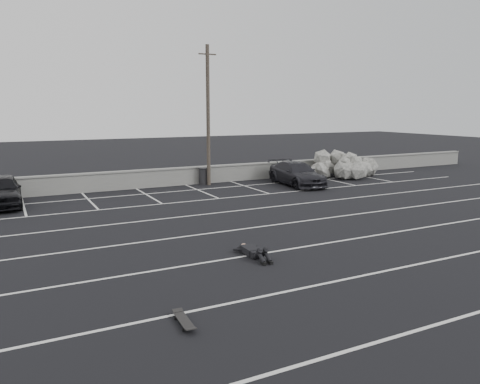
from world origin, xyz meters
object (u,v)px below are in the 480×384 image
trash_bin (204,176)px  car_right (297,174)px  riprap_pile (345,169)px  car_left (1,191)px  utility_pole (208,116)px  skateboard (184,321)px  person (250,247)px

trash_bin → car_right: bearing=-29.9°
riprap_pile → car_right: bearing=-163.5°
car_right → trash_bin: (-4.86, 2.80, -0.18)m
car_left → utility_pole: bearing=7.4°
skateboard → car_right: bearing=52.4°
car_left → trash_bin: bearing=9.5°
trash_bin → person: 14.09m
car_right → person: 13.94m
riprap_pile → skateboard: (-17.33, -15.77, -0.44)m
utility_pole → skateboard: bearing=-115.0°
car_left → riprap_pile: bearing=1.7°
car_right → riprap_pile: (4.83, 1.43, -0.17)m
car_right → skateboard: bearing=-126.8°
person → skateboard: (-3.57, -3.65, -0.14)m
person → utility_pole: bearing=73.6°
utility_pole → riprap_pile: 10.24m
trash_bin → utility_pole: bearing=-69.1°
person → skateboard: bearing=-132.9°
riprap_pile → skateboard: 23.44m
utility_pole → skateboard: 18.90m
car_right → trash_bin: 5.61m
car_right → trash_bin: size_ratio=4.72×
utility_pole → riprap_pile: utility_pole is taller
car_right → skateboard: 19.04m
car_left → utility_pole: utility_pole is taller
trash_bin → person: size_ratio=0.44×
car_right → utility_pole: utility_pole is taller
utility_pole → skateboard: utility_pole is taller
trash_bin → riprap_pile: riprap_pile is taller
car_left → utility_pole: 11.72m
car_left → car_right: (15.85, -1.13, -0.06)m
trash_bin → skateboard: (-7.64, -17.14, -0.43)m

